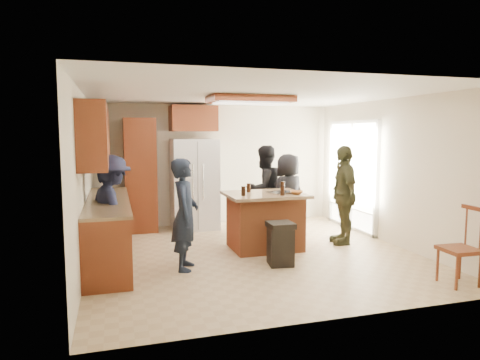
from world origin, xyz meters
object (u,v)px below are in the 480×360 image
object	(u,v)px
person_front_left	(185,214)
spindle_chair	(461,249)
person_behind_left	(264,189)
person_side_right	(343,195)
person_counter	(112,210)
refrigerator	(195,184)
kitchen_island	(265,220)
trash_bin	(280,243)
person_behind_right	(288,195)

from	to	relation	value
person_front_left	spindle_chair	size ratio (longest dim) A/B	1.58
person_behind_left	person_front_left	bearing A→B (deg)	22.34
person_behind_left	person_side_right	distance (m)	1.56
person_counter	refrigerator	bearing A→B (deg)	-61.27
person_counter	kitchen_island	bearing A→B (deg)	-109.46
person_side_right	refrigerator	bearing A→B (deg)	-118.01
person_behind_left	person_counter	xyz separation A→B (m)	(-2.80, -1.24, -0.04)
kitchen_island	spindle_chair	world-z (taller)	spindle_chair
person_front_left	refrigerator	size ratio (longest dim) A/B	0.87
refrigerator	spindle_chair	size ratio (longest dim) A/B	1.81
kitchen_island	person_side_right	bearing A→B (deg)	-1.92
spindle_chair	trash_bin	bearing A→B (deg)	143.48
spindle_chair	person_front_left	bearing A→B (deg)	153.68
person_side_right	spindle_chair	size ratio (longest dim) A/B	1.72
person_behind_right	person_side_right	xyz separation A→B (m)	(0.70, -0.79, 0.09)
person_front_left	spindle_chair	xyz separation A→B (m)	(3.24, -1.60, -0.33)
person_front_left	person_counter	xyz separation A→B (m)	(-0.98, 0.58, 0.02)
person_front_left	trash_bin	world-z (taller)	person_front_left
spindle_chair	person_side_right	bearing A→B (deg)	99.42
person_behind_left	kitchen_island	xyz separation A→B (m)	(-0.38, -1.11, -0.37)
person_behind_right	person_counter	distance (m)	3.26
kitchen_island	person_front_left	bearing A→B (deg)	-154.00
person_counter	refrigerator	world-z (taller)	refrigerator
kitchen_island	trash_bin	bearing A→B (deg)	-95.31
person_front_left	person_counter	bearing A→B (deg)	74.35
person_behind_right	kitchen_island	xyz separation A→B (m)	(-0.72, -0.74, -0.29)
person_behind_right	person_counter	size ratio (longest dim) A/B	0.96
person_side_right	person_counter	world-z (taller)	person_side_right
person_side_right	spindle_chair	world-z (taller)	person_side_right
person_counter	kitchen_island	world-z (taller)	person_counter
trash_bin	spindle_chair	size ratio (longest dim) A/B	0.63
person_counter	spindle_chair	bearing A→B (deg)	-139.78
refrigerator	trash_bin	xyz separation A→B (m)	(0.75, -2.75, -0.58)
kitchen_island	trash_bin	xyz separation A→B (m)	(-0.08, -0.91, -0.16)
person_front_left	refrigerator	world-z (taller)	refrigerator
person_behind_left	person_counter	size ratio (longest dim) A/B	1.05
refrigerator	spindle_chair	distance (m)	4.93
person_behind_left	person_side_right	bearing A→B (deg)	109.51
spindle_chair	person_counter	bearing A→B (deg)	152.69
refrigerator	kitchen_island	bearing A→B (deg)	-65.50
person_behind_right	spindle_chair	distance (m)	3.24
person_behind_right	kitchen_island	bearing A→B (deg)	23.62
person_front_left	person_behind_right	xyz separation A→B (m)	(2.16, 1.44, -0.02)
person_behind_left	spindle_chair	xyz separation A→B (m)	(1.42, -3.41, -0.39)
refrigerator	person_behind_left	bearing A→B (deg)	-30.88
person_side_right	refrigerator	xyz separation A→B (m)	(-2.26, 1.89, 0.05)
person_front_left	kitchen_island	size ratio (longest dim) A/B	1.22
person_behind_right	spindle_chair	xyz separation A→B (m)	(1.07, -3.04, -0.31)
person_counter	trash_bin	distance (m)	2.51
person_behind_right	trash_bin	xyz separation A→B (m)	(-0.81, -1.65, -0.45)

